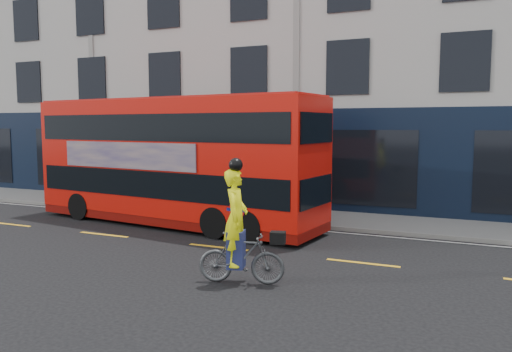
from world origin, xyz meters
The scene contains 8 objects.
ground centered at (0.00, 0.00, 0.00)m, with size 120.00×120.00×0.00m, color black.
pavement centered at (0.00, 6.50, 0.06)m, with size 60.00×3.00×0.12m, color slate.
kerb centered at (0.00, 5.00, 0.07)m, with size 60.00×0.12×0.13m, color slate.
building_terrace centered at (0.00, 12.94, 7.49)m, with size 50.00×10.07×15.00m.
road_edge_line centered at (0.00, 4.70, 0.00)m, with size 58.00×0.10×0.01m, color silver.
lane_dashes centered at (0.00, 1.50, 0.00)m, with size 58.00×0.12×0.01m, color gold, non-canonical shape.
bus centered at (-2.88, 3.79, 2.19)m, with size 10.78×3.68×4.26m.
cyclist centered at (1.90, -1.12, 0.93)m, with size 1.93×0.96×2.69m.
Camera 1 is at (6.37, -10.50, 3.37)m, focal length 35.00 mm.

